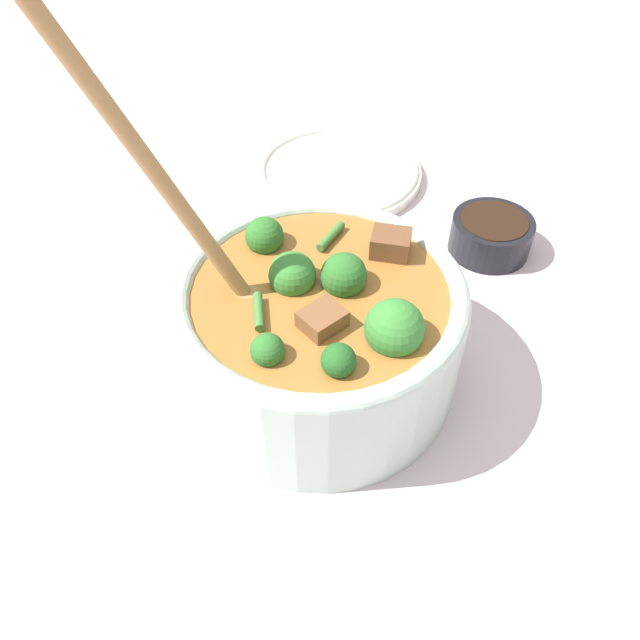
% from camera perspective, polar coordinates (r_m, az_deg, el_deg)
% --- Properties ---
extents(ground_plane, '(4.00, 4.00, 0.00)m').
position_cam_1_polar(ground_plane, '(0.55, 0.00, -5.11)').
color(ground_plane, silver).
extents(stew_bowl, '(0.27, 0.23, 0.32)m').
position_cam_1_polar(stew_bowl, '(0.50, -0.01, -0.60)').
color(stew_bowl, '#B2C6BC').
rests_on(stew_bowl, ground_plane).
extents(condiment_bowl, '(0.08, 0.08, 0.04)m').
position_cam_1_polar(condiment_bowl, '(0.68, 15.39, 7.64)').
color(condiment_bowl, black).
rests_on(condiment_bowl, ground_plane).
extents(empty_plate, '(0.20, 0.20, 0.02)m').
position_cam_1_polar(empty_plate, '(0.78, 1.64, 13.42)').
color(empty_plate, silver).
rests_on(empty_plate, ground_plane).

